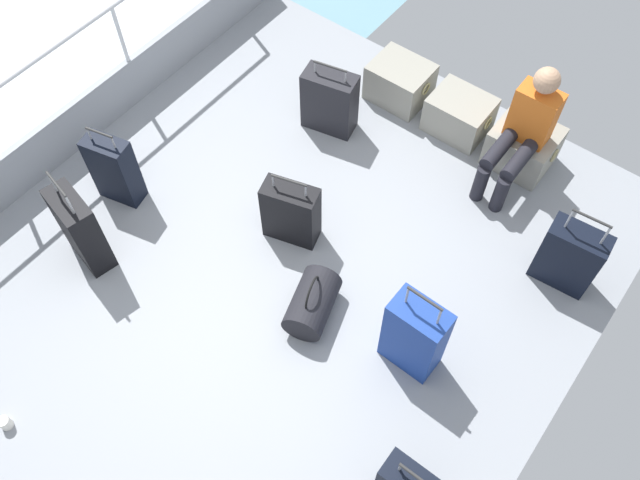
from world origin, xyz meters
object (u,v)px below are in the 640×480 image
passenger_seated (524,129)px  suitcase_4 (291,213)px  suitcase_0 (114,170)px  paper_cup (5,423)px  suitcase_6 (415,335)px  suitcase_2 (569,257)px  cargo_crate_1 (459,114)px  duffel_bag (312,303)px  cargo_crate_0 (400,82)px  cargo_crate_2 (523,146)px  suitcase_5 (330,101)px  suitcase_3 (81,229)px

passenger_seated → suitcase_4: passenger_seated is taller
suitcase_0 → suitcase_4: 1.45m
passenger_seated → paper_cup: (-1.62, -3.94, -0.50)m
suitcase_6 → suitcase_2: bearing=66.1°
cargo_crate_1 → suitcase_6: suitcase_6 is taller
suitcase_6 → duffel_bag: size_ratio=1.65×
passenger_seated → suitcase_4: (-1.07, -1.57, -0.27)m
cargo_crate_0 → cargo_crate_2: bearing=-0.3°
suitcase_4 → suitcase_2: bearing=26.2°
cargo_crate_2 → suitcase_5: 1.66m
suitcase_0 → suitcase_2: (3.21, 1.46, -0.02)m
cargo_crate_0 → suitcase_0: size_ratio=0.72×
cargo_crate_0 → duffel_bag: 2.33m
passenger_seated → paper_cup: 4.29m
suitcase_2 → suitcase_4: 2.07m
suitcase_6 → paper_cup: suitcase_6 is taller
suitcase_0 → passenger_seated: bearing=41.2°
cargo_crate_2 → suitcase_3: size_ratio=0.60×
suitcase_3 → paper_cup: 1.42m
suitcase_2 → cargo_crate_2: bearing=133.4°
suitcase_0 → suitcase_5: (0.89, 1.64, -0.03)m
passenger_seated → duffel_bag: bearing=-104.1°
cargo_crate_2 → suitcase_4: (-1.07, -1.75, 0.10)m
suitcase_5 → paper_cup: (-0.10, -3.47, -0.24)m
cargo_crate_1 → cargo_crate_2: size_ratio=1.00×
suitcase_0 → suitcase_5: suitcase_0 is taller
suitcase_3 → suitcase_4: size_ratio=1.31×
suitcase_3 → suitcase_0: bearing=113.7°
passenger_seated → suitcase_2: passenger_seated is taller
cargo_crate_1 → suitcase_3: 3.25m
suitcase_2 → suitcase_5: 2.32m
duffel_bag → suitcase_2: bearing=46.5°
suitcase_6 → paper_cup: 2.79m
passenger_seated → suitcase_0: size_ratio=1.39×
suitcase_0 → suitcase_2: 3.52m
cargo_crate_2 → suitcase_5: bearing=-156.8°
cargo_crate_0 → duffel_bag: size_ratio=1.02×
paper_cup → cargo_crate_2: bearing=68.5°
cargo_crate_1 → suitcase_4: bearing=-104.8°
passenger_seated → suitcase_4: size_ratio=1.54×
suitcase_5 → cargo_crate_0: bearing=66.1°
cargo_crate_1 → suitcase_6: bearing=-67.5°
cargo_crate_2 → suitcase_4: size_ratio=0.79×
suitcase_3 → suitcase_5: suitcase_3 is taller
cargo_crate_1 → suitcase_5: bearing=-144.8°
suitcase_3 → suitcase_5: size_ratio=1.31×
cargo_crate_0 → cargo_crate_2: 1.23m
suitcase_4 → suitcase_5: (-0.46, 1.10, 0.01)m
cargo_crate_1 → suitcase_5: 1.13m
suitcase_3 → suitcase_4: bearing=44.7°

